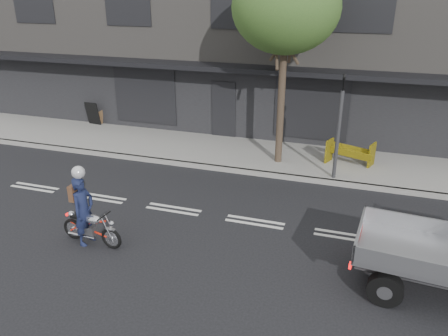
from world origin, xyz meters
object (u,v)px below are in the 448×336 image
(motorcycle, at_px, (91,227))
(street_tree, at_px, (286,8))
(rider, at_px, (84,211))
(traffic_light_pole, at_px, (338,133))
(sandwich_board, at_px, (93,114))
(construction_barrier, at_px, (350,154))

(motorcycle, bearing_deg, street_tree, 67.24)
(street_tree, height_order, rider, street_tree)
(motorcycle, bearing_deg, traffic_light_pole, 51.05)
(street_tree, relative_size, motorcycle, 3.91)
(traffic_light_pole, xyz_separation_m, sandwich_board, (-10.71, 2.65, -0.99))
(street_tree, xyz_separation_m, motorcycle, (-3.40, -6.43, -4.82))
(sandwich_board, bearing_deg, motorcycle, -51.27)
(street_tree, bearing_deg, construction_barrier, 6.62)
(rider, xyz_separation_m, construction_barrier, (5.97, 6.71, -0.30))
(construction_barrier, height_order, sandwich_board, sandwich_board)
(motorcycle, distance_m, construction_barrier, 8.88)
(street_tree, bearing_deg, traffic_light_pole, -23.03)
(traffic_light_pole, bearing_deg, rider, -134.84)
(motorcycle, xyz_separation_m, rider, (-0.15, 0.00, 0.42))
(construction_barrier, bearing_deg, motorcycle, -130.92)
(traffic_light_pole, distance_m, sandwich_board, 11.08)
(construction_barrier, bearing_deg, rider, -131.64)
(motorcycle, relative_size, rider, 0.98)
(street_tree, relative_size, traffic_light_pole, 1.93)
(motorcycle, height_order, construction_barrier, construction_barrier)
(motorcycle, relative_size, sandwich_board, 1.69)
(street_tree, bearing_deg, rider, -118.90)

